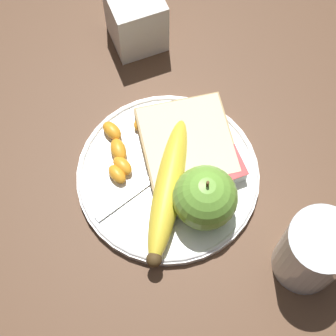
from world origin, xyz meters
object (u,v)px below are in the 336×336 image
Objects in this scene: condiment_caddy at (136,19)px; plate at (168,175)px; apple at (205,198)px; jam_packet at (228,167)px; juice_glass at (312,252)px; banana at (168,190)px; bread_slice at (187,143)px; fork at (160,172)px.

plate is at bearing -9.92° from condiment_caddy.
apple is 1.96× the size of jam_packet.
juice_glass is 0.15m from jam_packet.
plate is 2.70× the size of apple.
condiment_caddy reaches higher than banana.
banana is at bearing -21.19° from plate.
jam_packet is at bearing 72.96° from plate.
condiment_caddy is at bearing 179.50° from bread_slice.
bread_slice is (-0.09, 0.01, -0.03)m from apple.
apple is 0.97× the size of condiment_caddy.
juice_glass is 0.22m from fork.
banana is 0.04m from fork.
condiment_caddy reaches higher than bread_slice.
condiment_caddy is at bearing 59.91° from fork.
condiment_caddy is (-0.29, 0.02, -0.01)m from apple.
jam_packet is (0.02, 0.07, 0.01)m from plate.
condiment_caddy is at bearing 170.08° from plate.
apple is 0.64× the size of bread_slice.
apple is (-0.11, -0.09, 0.00)m from juice_glass.
banana is at bearing -11.18° from condiment_caddy.
banana is at bearing -41.09° from bread_slice.
bread_slice is 0.05m from fork.
juice_glass is at bearing 41.37° from banana.
condiment_caddy is (-0.25, -0.03, 0.02)m from jam_packet.
juice_glass is 0.14m from apple.
apple is at bearing -8.52° from bread_slice.
bread_slice is at bearing 126.85° from plate.
condiment_caddy is at bearing -169.29° from juice_glass.
bread_slice is (-0.06, 0.05, -0.01)m from banana.
condiment_caddy reaches higher than plate.
juice_glass is 0.77× the size of bread_slice.
fork is at bearing -120.25° from plate.
juice_glass reaches higher than bread_slice.
apple is at bearing -52.37° from jam_packet.
condiment_caddy is (-0.23, 0.04, 0.04)m from plate.
jam_packet reaches higher than fork.
plate is 0.04m from banana.
plate is 2.22× the size of juice_glass.
apple reaches higher than condiment_caddy.
fork is (-0.01, -0.01, 0.01)m from plate.
plate is 0.08m from jam_packet.
banana is 0.26m from condiment_caddy.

